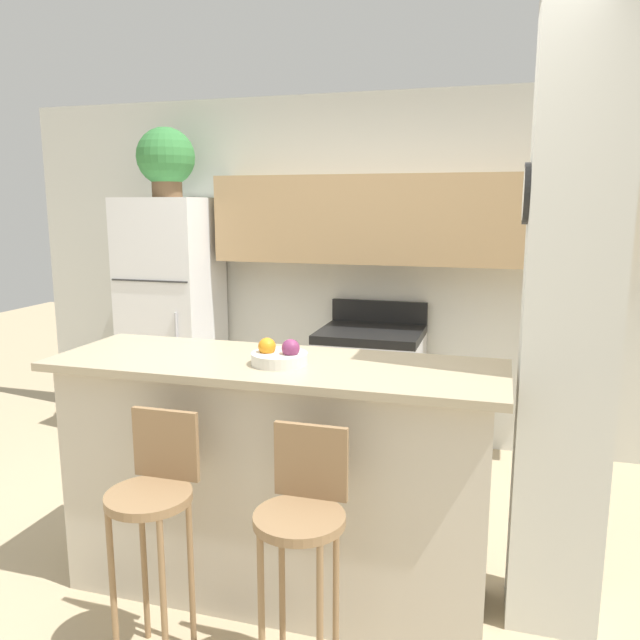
{
  "coord_description": "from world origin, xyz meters",
  "views": [
    {
      "loc": [
        0.93,
        -2.47,
        1.77
      ],
      "look_at": [
        0.0,
        0.71,
        1.15
      ],
      "focal_mm": 35.0,
      "sensor_mm": 36.0,
      "label": 1
    }
  ],
  "objects": [
    {
      "name": "stove_range",
      "position": [
        0.08,
        1.7,
        0.46
      ],
      "size": [
        0.71,
        0.64,
        1.07
      ],
      "color": "silver",
      "rests_on": "ground_plane"
    },
    {
      "name": "ground_plane",
      "position": [
        0.0,
        0.0,
        0.0
      ],
      "size": [
        14.0,
        14.0,
        0.0
      ],
      "primitive_type": "plane",
      "color": "tan"
    },
    {
      "name": "wall_back",
      "position": [
        0.11,
        1.99,
        1.43
      ],
      "size": [
        5.6,
        0.38,
        2.55
      ],
      "color": "silver",
      "rests_on": "ground_plane"
    },
    {
      "name": "pillar_right",
      "position": [
        1.2,
        0.16,
        1.28
      ],
      "size": [
        0.38,
        0.32,
        2.55
      ],
      "color": "silver",
      "rests_on": "ground_plane"
    },
    {
      "name": "bar_stool_left",
      "position": [
        -0.3,
        -0.53,
        0.65
      ],
      "size": [
        0.33,
        0.33,
        0.99
      ],
      "color": "olive",
      "rests_on": "ground_plane"
    },
    {
      "name": "fruit_bowl",
      "position": [
        0.04,
        -0.04,
        1.13
      ],
      "size": [
        0.24,
        0.24,
        0.11
      ],
      "color": "silver",
      "rests_on": "counter_bar"
    },
    {
      "name": "potted_plant_on_fridge",
      "position": [
        -1.46,
        1.7,
        2.09
      ],
      "size": [
        0.42,
        0.42,
        0.5
      ],
      "color": "brown",
      "rests_on": "refrigerator"
    },
    {
      "name": "refrigerator",
      "position": [
        -1.46,
        1.7,
        0.91
      ],
      "size": [
        0.63,
        0.63,
        1.82
      ],
      "color": "white",
      "rests_on": "ground_plane"
    },
    {
      "name": "counter_bar",
      "position": [
        0.0,
        0.0,
        0.55
      ],
      "size": [
        1.98,
        0.65,
        1.1
      ],
      "color": "beige",
      "rests_on": "ground_plane"
    },
    {
      "name": "bar_stool_right",
      "position": [
        0.3,
        -0.53,
        0.65
      ],
      "size": [
        0.33,
        0.33,
        0.99
      ],
      "color": "olive",
      "rests_on": "ground_plane"
    }
  ]
}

